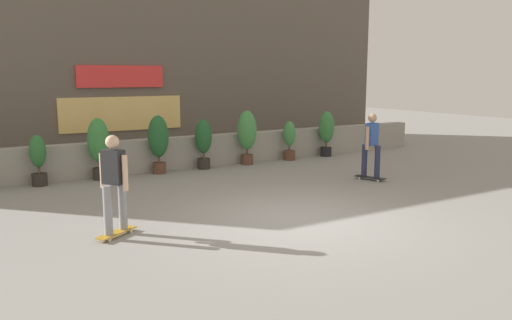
# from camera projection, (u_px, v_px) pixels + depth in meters

# --- Properties ---
(ground_plane) EXTENTS (48.00, 48.00, 0.00)m
(ground_plane) POSITION_uv_depth(u_px,v_px,m) (297.00, 219.00, 9.41)
(ground_plane) COLOR gray
(planter_wall) EXTENTS (18.00, 0.40, 0.90)m
(planter_wall) POSITION_uv_depth(u_px,v_px,m) (175.00, 153.00, 14.42)
(planter_wall) COLOR gray
(planter_wall) RESTS_ON ground
(building_backdrop) EXTENTS (20.00, 2.08, 6.50)m
(building_backdrop) POSITION_uv_depth(u_px,v_px,m) (129.00, 57.00, 17.34)
(building_backdrop) COLOR #60564C
(building_backdrop) RESTS_ON ground
(potted_plant_1) EXTENTS (0.39, 0.39, 1.24)m
(potted_plant_1) POSITION_uv_depth(u_px,v_px,m) (38.00, 158.00, 12.14)
(potted_plant_1) COLOR #2D2823
(potted_plant_1) RESTS_ON ground
(potted_plant_2) EXTENTS (0.55, 0.55, 1.58)m
(potted_plant_2) POSITION_uv_depth(u_px,v_px,m) (98.00, 144.00, 12.83)
(potted_plant_2) COLOR #2D2823
(potted_plant_2) RESTS_ON ground
(potted_plant_3) EXTENTS (0.55, 0.55, 1.58)m
(potted_plant_3) POSITION_uv_depth(u_px,v_px,m) (158.00, 140.00, 13.63)
(potted_plant_3) COLOR brown
(potted_plant_3) RESTS_ON ground
(potted_plant_4) EXTENTS (0.47, 0.47, 1.42)m
(potted_plant_4) POSITION_uv_depth(u_px,v_px,m) (203.00, 140.00, 14.32)
(potted_plant_4) COLOR #2D2823
(potted_plant_4) RESTS_ON ground
(potted_plant_5) EXTENTS (0.57, 0.57, 1.61)m
(potted_plant_5) POSITION_uv_depth(u_px,v_px,m) (247.00, 133.00, 15.02)
(potted_plant_5) COLOR brown
(potted_plant_5) RESTS_ON ground
(potted_plant_6) EXTENTS (0.38, 0.38, 1.22)m
(potted_plant_6) POSITION_uv_depth(u_px,v_px,m) (290.00, 139.00, 15.84)
(potted_plant_6) COLOR brown
(potted_plant_6) RESTS_ON ground
(potted_plant_7) EXTENTS (0.50, 0.50, 1.48)m
(potted_plant_7) POSITION_uv_depth(u_px,v_px,m) (326.00, 130.00, 16.55)
(potted_plant_7) COLOR black
(potted_plant_7) RESTS_ON ground
(skater_mid_plaza) EXTENTS (0.78, 0.61, 1.70)m
(skater_mid_plaza) POSITION_uv_depth(u_px,v_px,m) (114.00, 181.00, 8.26)
(skater_mid_plaza) COLOR #BF8C26
(skater_mid_plaza) RESTS_ON ground
(skater_by_wall_right) EXTENTS (0.53, 0.82, 1.70)m
(skater_by_wall_right) POSITION_uv_depth(u_px,v_px,m) (371.00, 143.00, 12.77)
(skater_by_wall_right) COLOR black
(skater_by_wall_right) RESTS_ON ground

